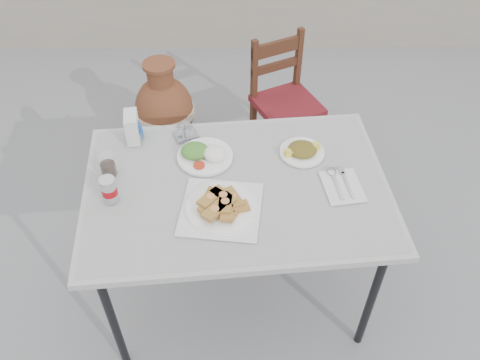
{
  "coord_description": "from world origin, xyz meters",
  "views": [
    {
      "loc": [
        -0.07,
        -1.65,
        2.39
      ],
      "look_at": [
        -0.06,
        -0.07,
        0.79
      ],
      "focal_mm": 38.0,
      "sensor_mm": 36.0,
      "label": 1
    }
  ],
  "objects_px": {
    "salad_chopped_plate": "(302,151)",
    "pide_plate": "(221,204)",
    "condiment_caddy": "(186,132)",
    "cola_glass": "(108,167)",
    "terracotta_urn": "(165,111)",
    "soda_can": "(109,190)",
    "napkin_holder": "(132,127)",
    "chair": "(285,100)",
    "cafe_table": "(237,194)",
    "salad_rice_plate": "(204,154)"
  },
  "relations": [
    {
      "from": "soda_can",
      "to": "cola_glass",
      "type": "height_order",
      "value": "soda_can"
    },
    {
      "from": "cafe_table",
      "to": "salad_chopped_plate",
      "type": "height_order",
      "value": "salad_chopped_plate"
    },
    {
      "from": "cola_glass",
      "to": "chair",
      "type": "distance_m",
      "value": 1.42
    },
    {
      "from": "soda_can",
      "to": "chair",
      "type": "bearing_deg",
      "value": 55.01
    },
    {
      "from": "cola_glass",
      "to": "terracotta_urn",
      "type": "xyz_separation_m",
      "value": [
        0.09,
        1.09,
        -0.53
      ]
    },
    {
      "from": "cafe_table",
      "to": "napkin_holder",
      "type": "relative_size",
      "value": 9.82
    },
    {
      "from": "salad_chopped_plate",
      "to": "chair",
      "type": "bearing_deg",
      "value": 89.57
    },
    {
      "from": "cafe_table",
      "to": "cola_glass",
      "type": "height_order",
      "value": "cola_glass"
    },
    {
      "from": "salad_chopped_plate",
      "to": "terracotta_urn",
      "type": "distance_m",
      "value": 1.33
    },
    {
      "from": "cola_glass",
      "to": "cafe_table",
      "type": "bearing_deg",
      "value": -7.53
    },
    {
      "from": "cola_glass",
      "to": "terracotta_urn",
      "type": "relative_size",
      "value": 0.15
    },
    {
      "from": "napkin_holder",
      "to": "terracotta_urn",
      "type": "xyz_separation_m",
      "value": [
        0.01,
        0.85,
        -0.56
      ]
    },
    {
      "from": "pide_plate",
      "to": "soda_can",
      "type": "bearing_deg",
      "value": 172.93
    },
    {
      "from": "salad_rice_plate",
      "to": "cola_glass",
      "type": "bearing_deg",
      "value": -166.17
    },
    {
      "from": "salad_chopped_plate",
      "to": "napkin_holder",
      "type": "xyz_separation_m",
      "value": [
        -0.79,
        0.11,
        0.05
      ]
    },
    {
      "from": "cafe_table",
      "to": "terracotta_urn",
      "type": "bearing_deg",
      "value": 112.26
    },
    {
      "from": "cola_glass",
      "to": "napkin_holder",
      "type": "bearing_deg",
      "value": 72.2
    },
    {
      "from": "condiment_caddy",
      "to": "chair",
      "type": "xyz_separation_m",
      "value": [
        0.55,
        0.79,
        -0.4
      ]
    },
    {
      "from": "pide_plate",
      "to": "chair",
      "type": "height_order",
      "value": "pide_plate"
    },
    {
      "from": "cafe_table",
      "to": "salad_chopped_plate",
      "type": "bearing_deg",
      "value": 33.89
    },
    {
      "from": "cafe_table",
      "to": "soda_can",
      "type": "bearing_deg",
      "value": -171.32
    },
    {
      "from": "soda_can",
      "to": "cola_glass",
      "type": "xyz_separation_m",
      "value": [
        -0.03,
        0.16,
        -0.02
      ]
    },
    {
      "from": "salad_rice_plate",
      "to": "napkin_holder",
      "type": "relative_size",
      "value": 1.8
    },
    {
      "from": "salad_chopped_plate",
      "to": "terracotta_urn",
      "type": "xyz_separation_m",
      "value": [
        -0.78,
        0.96,
        -0.5
      ]
    },
    {
      "from": "condiment_caddy",
      "to": "terracotta_urn",
      "type": "bearing_deg",
      "value": 105.71
    },
    {
      "from": "cafe_table",
      "to": "terracotta_urn",
      "type": "relative_size",
      "value": 2.04
    },
    {
      "from": "chair",
      "to": "terracotta_urn",
      "type": "xyz_separation_m",
      "value": [
        -0.79,
        0.04,
        -0.12
      ]
    },
    {
      "from": "cafe_table",
      "to": "pide_plate",
      "type": "bearing_deg",
      "value": -115.35
    },
    {
      "from": "napkin_holder",
      "to": "cola_glass",
      "type": "bearing_deg",
      "value": -115.64
    },
    {
      "from": "condiment_caddy",
      "to": "chair",
      "type": "distance_m",
      "value": 1.04
    },
    {
      "from": "salad_chopped_plate",
      "to": "pide_plate",
      "type": "bearing_deg",
      "value": -137.16
    },
    {
      "from": "pide_plate",
      "to": "napkin_holder",
      "type": "distance_m",
      "value": 0.62
    },
    {
      "from": "soda_can",
      "to": "napkin_holder",
      "type": "xyz_separation_m",
      "value": [
        0.04,
        0.39,
        0.01
      ]
    },
    {
      "from": "pide_plate",
      "to": "soda_can",
      "type": "relative_size",
      "value": 3.04
    },
    {
      "from": "cafe_table",
      "to": "salad_chopped_plate",
      "type": "xyz_separation_m",
      "value": [
        0.3,
        0.2,
        0.07
      ]
    },
    {
      "from": "salad_rice_plate",
      "to": "cola_glass",
      "type": "xyz_separation_m",
      "value": [
        -0.42,
        -0.1,
        0.02
      ]
    },
    {
      "from": "napkin_holder",
      "to": "condiment_caddy",
      "type": "relative_size",
      "value": 1.1
    },
    {
      "from": "soda_can",
      "to": "chair",
      "type": "distance_m",
      "value": 1.52
    },
    {
      "from": "napkin_holder",
      "to": "chair",
      "type": "bearing_deg",
      "value": 37.43
    },
    {
      "from": "soda_can",
      "to": "condiment_caddy",
      "type": "relative_size",
      "value": 0.92
    },
    {
      "from": "pide_plate",
      "to": "condiment_caddy",
      "type": "distance_m",
      "value": 0.5
    },
    {
      "from": "cafe_table",
      "to": "soda_can",
      "type": "height_order",
      "value": "soda_can"
    },
    {
      "from": "cafe_table",
      "to": "chair",
      "type": "bearing_deg",
      "value": 74.51
    },
    {
      "from": "cola_glass",
      "to": "chair",
      "type": "xyz_separation_m",
      "value": [
        0.87,
        1.04,
        -0.42
      ]
    },
    {
      "from": "cafe_table",
      "to": "salad_chopped_plate",
      "type": "distance_m",
      "value": 0.37
    },
    {
      "from": "salad_rice_plate",
      "to": "soda_can",
      "type": "xyz_separation_m",
      "value": [
        -0.38,
        -0.26,
        0.04
      ]
    },
    {
      "from": "salad_chopped_plate",
      "to": "chair",
      "type": "xyz_separation_m",
      "value": [
        0.01,
        0.91,
        -0.39
      ]
    },
    {
      "from": "condiment_caddy",
      "to": "salad_chopped_plate",
      "type": "bearing_deg",
      "value": -12.93
    },
    {
      "from": "cafe_table",
      "to": "napkin_holder",
      "type": "bearing_deg",
      "value": 147.25
    },
    {
      "from": "salad_chopped_plate",
      "to": "cola_glass",
      "type": "height_order",
      "value": "cola_glass"
    }
  ]
}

